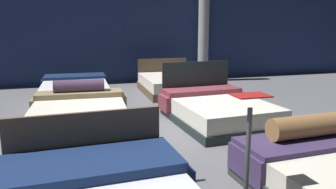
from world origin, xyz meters
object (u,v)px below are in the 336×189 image
object	(u,v)px
bed_4	(75,89)
support_pillar	(204,24)
bed_5	(172,84)
bed_2	(79,119)
price_sign	(246,179)
bed_3	(217,109)

from	to	relation	value
bed_4	support_pillar	xyz separation A→B (m)	(3.89, 1.53, 1.54)
support_pillar	bed_5	bearing A→B (deg)	-133.86
bed_2	bed_4	world-z (taller)	bed_2
bed_2	price_sign	size ratio (longest dim) A/B	1.72
bed_2	bed_4	xyz separation A→B (m)	(-0.01, 2.81, -0.05)
bed_3	support_pillar	bearing A→B (deg)	67.59
bed_2	bed_4	bearing A→B (deg)	93.49
bed_4	bed_5	distance (m)	2.40
bed_5	price_sign	distance (m)	5.86
bed_2	bed_4	size ratio (longest dim) A/B	0.92
bed_2	bed_3	world-z (taller)	bed_3
bed_2	support_pillar	distance (m)	6.00
bed_3	price_sign	distance (m)	3.21
bed_3	bed_4	size ratio (longest dim) A/B	0.98
bed_3	bed_4	xyz separation A→B (m)	(-2.39, 2.76, -0.02)
bed_4	bed_5	world-z (taller)	bed_5
price_sign	support_pillar	world-z (taller)	support_pillar
bed_3	bed_5	world-z (taller)	bed_3
bed_4	bed_5	bearing A→B (deg)	0.98
bed_2	price_sign	world-z (taller)	price_sign
bed_2	bed_3	size ratio (longest dim) A/B	0.94
bed_4	support_pillar	distance (m)	4.45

